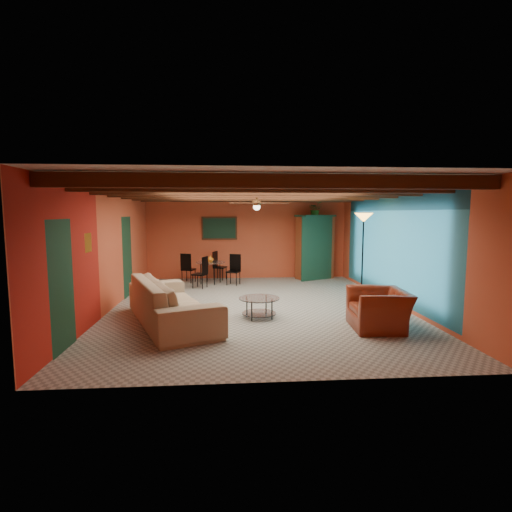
{
  "coord_description": "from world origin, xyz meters",
  "views": [
    {
      "loc": [
        -0.69,
        -8.69,
        2.14
      ],
      "look_at": [
        0.0,
        0.2,
        1.15
      ],
      "focal_mm": 27.18,
      "sensor_mm": 36.0,
      "label": 1
    }
  ],
  "objects": [
    {
      "name": "room",
      "position": [
        0.0,
        0.11,
        2.36
      ],
      "size": [
        6.52,
        8.01,
        2.71
      ],
      "color": "gray",
      "rests_on": "ground"
    },
    {
      "name": "sofa",
      "position": [
        -1.75,
        -1.21,
        0.44
      ],
      "size": [
        2.19,
        3.2,
        0.87
      ],
      "primitive_type": "imported",
      "rotation": [
        0.0,
        0.0,
        1.95
      ],
      "color": "#A08567",
      "rests_on": "ground"
    },
    {
      "name": "armchair",
      "position": [
        2.13,
        -1.86,
        0.36
      ],
      "size": [
        1.06,
        1.19,
        0.73
      ],
      "primitive_type": "imported",
      "rotation": [
        0.0,
        0.0,
        -1.65
      ],
      "color": "maroon",
      "rests_on": "ground"
    },
    {
      "name": "coffee_table",
      "position": [
        -0.02,
        -0.94,
        0.21
      ],
      "size": [
        0.97,
        0.97,
        0.43
      ],
      "primitive_type": null,
      "rotation": [
        0.0,
        0.0,
        0.18
      ],
      "color": "white",
      "rests_on": "ground"
    },
    {
      "name": "dining_table",
      "position": [
        -1.17,
        3.04,
        0.46
      ],
      "size": [
        2.3,
        2.3,
        0.92
      ],
      "primitive_type": null,
      "rotation": [
        0.0,
        0.0,
        -0.38
      ],
      "color": "white",
      "rests_on": "ground"
    },
    {
      "name": "armoire",
      "position": [
        2.2,
        3.7,
        1.01
      ],
      "size": [
        1.28,
        0.99,
        2.02
      ],
      "primitive_type": "cube",
      "rotation": [
        0.0,
        0.0,
        0.43
      ],
      "color": "brown",
      "rests_on": "ground"
    },
    {
      "name": "floor_lamp",
      "position": [
        2.65,
        0.52,
        1.08
      ],
      "size": [
        0.53,
        0.53,
        2.15
      ],
      "primitive_type": null,
      "rotation": [
        0.0,
        0.0,
        -0.23
      ],
      "color": "black",
      "rests_on": "ground"
    },
    {
      "name": "ceiling_fan",
      "position": [
        0.0,
        0.0,
        2.36
      ],
      "size": [
        1.5,
        1.5,
        0.44
      ],
      "primitive_type": null,
      "color": "#472614",
      "rests_on": "ceiling"
    },
    {
      "name": "painting",
      "position": [
        -0.9,
        3.96,
        1.65
      ],
      "size": [
        1.05,
        0.03,
        0.65
      ],
      "primitive_type": "cube",
      "color": "black",
      "rests_on": "wall_back"
    },
    {
      "name": "potted_plant",
      "position": [
        2.2,
        3.7,
        2.27
      ],
      "size": [
        0.45,
        0.39,
        0.5
      ],
      "primitive_type": "imported",
      "rotation": [
        0.0,
        0.0,
        -0.01
      ],
      "color": "#26661E",
      "rests_on": "armoire"
    },
    {
      "name": "vase",
      "position": [
        -1.17,
        3.04,
        1.02
      ],
      "size": [
        0.19,
        0.19,
        0.2
      ],
      "primitive_type": "imported",
      "rotation": [
        0.0,
        0.0,
        0.0
      ],
      "color": "orange",
      "rests_on": "dining_table"
    }
  ]
}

